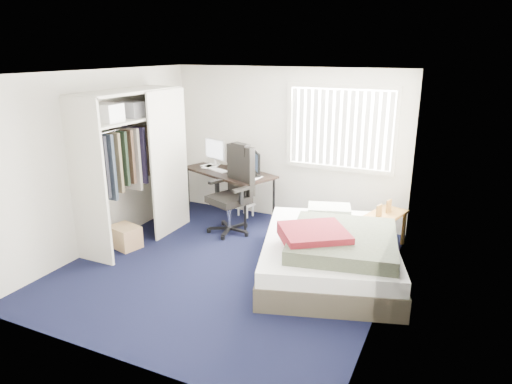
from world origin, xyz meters
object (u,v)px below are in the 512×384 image
(nightstand, at_px, (384,218))
(office_chair, at_px, (233,199))
(bed, at_px, (330,251))
(desk, at_px, (230,170))

(nightstand, bearing_deg, office_chair, -172.98)
(nightstand, xyz_separation_m, bed, (-0.48, -1.04, -0.17))
(office_chair, bearing_deg, desk, 121.99)
(office_chair, bearing_deg, bed, -23.22)
(desk, xyz_separation_m, office_chair, (0.37, -0.59, -0.29))
(desk, bearing_deg, office_chair, -58.01)
(desk, bearing_deg, bed, -32.15)
(desk, distance_m, office_chair, 0.75)
(office_chair, height_order, bed, office_chair)
(nightstand, bearing_deg, desk, 173.32)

